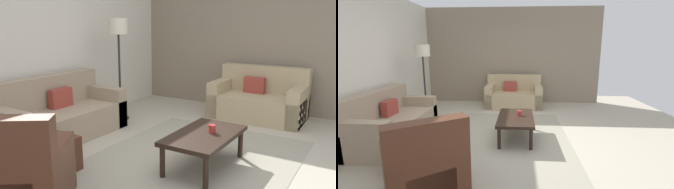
% 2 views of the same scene
% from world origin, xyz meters
% --- Properties ---
extents(ground_plane, '(8.00, 8.00, 0.00)m').
position_xyz_m(ground_plane, '(0.00, 0.00, 0.00)').
color(ground_plane, '#B2A893').
extents(rear_partition, '(6.00, 0.12, 2.80)m').
position_xyz_m(rear_partition, '(0.00, 2.60, 1.40)').
color(rear_partition, silver).
rests_on(rear_partition, ground_plane).
extents(stone_feature_panel, '(0.12, 5.20, 2.80)m').
position_xyz_m(stone_feature_panel, '(3.00, 0.00, 1.40)').
color(stone_feature_panel, gray).
rests_on(stone_feature_panel, ground_plane).
extents(area_rug, '(3.17, 2.32, 0.01)m').
position_xyz_m(area_rug, '(0.00, 0.00, 0.00)').
color(area_rug, gray).
rests_on(area_rug, ground_plane).
extents(couch_main, '(1.92, 0.90, 0.88)m').
position_xyz_m(couch_main, '(-0.15, 2.10, 0.30)').
color(couch_main, gray).
rests_on(couch_main, ground_plane).
extents(couch_loveseat, '(0.91, 1.54, 0.88)m').
position_xyz_m(couch_loveseat, '(2.44, -0.09, 0.30)').
color(couch_loveseat, tan).
rests_on(couch_loveseat, ground_plane).
extents(armchair_leather, '(1.12, 1.12, 0.95)m').
position_xyz_m(armchair_leather, '(-1.70, 0.75, 0.31)').
color(armchair_leather, '#4C2819').
rests_on(armchair_leather, ground_plane).
extents(ottoman, '(0.56, 0.56, 0.40)m').
position_xyz_m(ottoman, '(-1.03, 1.23, 0.20)').
color(ottoman, '#4C2819').
rests_on(ottoman, ground_plane).
extents(coffee_table, '(1.10, 0.64, 0.41)m').
position_xyz_m(coffee_table, '(0.05, -0.20, 0.36)').
color(coffee_table, black).
rests_on(coffee_table, ground_plane).
extents(cup, '(0.08, 0.08, 0.09)m').
position_xyz_m(cup, '(0.12, -0.26, 0.46)').
color(cup, '#B2332D').
rests_on(cup, coffee_table).
extents(lamp_standing, '(0.32, 0.32, 1.71)m').
position_xyz_m(lamp_standing, '(1.08, 1.91, 1.41)').
color(lamp_standing, black).
rests_on(lamp_standing, ground_plane).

